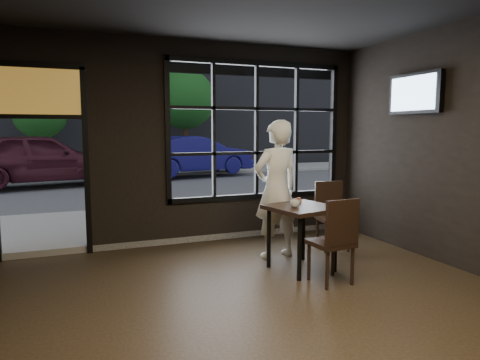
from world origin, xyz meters
name	(u,v)px	position (x,y,z in m)	size (l,w,h in m)	color
floor	(289,344)	(0.00, 0.00, -0.01)	(6.00, 7.00, 0.02)	black
window_frame	(256,131)	(1.20, 3.50, 1.80)	(3.06, 0.12, 2.28)	black
stained_transom	(37,91)	(-2.10, 3.50, 2.35)	(1.20, 0.06, 0.70)	orange
street_asphalt	(104,160)	(0.00, 24.00, -0.02)	(60.00, 41.00, 0.04)	#545456
building_across	(100,28)	(0.00, 23.00, 7.50)	(28.00, 12.00, 15.00)	#5B5956
cafe_table	(302,238)	(1.06, 1.68, 0.42)	(0.78, 0.78, 0.85)	black
chair_near	(331,240)	(1.14, 1.13, 0.52)	(0.45, 0.45, 1.03)	black
chair_window	(333,216)	(1.98, 2.34, 0.51)	(0.44, 0.44, 1.02)	black
man	(276,190)	(0.99, 2.30, 0.98)	(0.71, 0.47, 1.96)	white
hotdog	(296,201)	(1.08, 1.88, 0.87)	(0.20, 0.08, 0.06)	tan
cup	(295,204)	(0.92, 1.61, 0.89)	(0.12, 0.12, 0.10)	silver
tv	(415,93)	(2.93, 1.79, 2.34)	(0.11, 0.98, 0.58)	black
navy_car	(195,155)	(2.69, 12.90, 0.84)	(1.56, 4.48, 1.48)	#110F51
maroon_car	(40,158)	(-2.66, 11.76, 0.92)	(1.94, 4.81, 1.64)	#411621
tree_left	(40,113)	(-2.85, 15.45, 2.47)	(2.05, 2.05, 3.51)	#332114
tree_right	(185,99)	(2.93, 15.33, 3.12)	(2.60, 2.60, 4.44)	#332114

